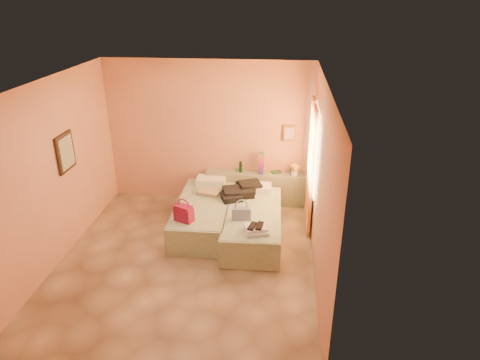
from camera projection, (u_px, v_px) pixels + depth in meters
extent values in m
plane|color=tan|center=(188.00, 259.00, 6.84)|extent=(4.50, 4.50, 0.00)
cube|color=#E29F78|center=(209.00, 133.00, 8.31)|extent=(4.00, 0.02, 2.80)
cube|color=#E29F78|center=(53.00, 174.00, 6.46)|extent=(0.02, 4.50, 2.80)
cube|color=#E29F78|center=(321.00, 185.00, 6.08)|extent=(0.02, 4.50, 2.80)
cube|color=white|center=(177.00, 84.00, 5.70)|extent=(4.00, 4.50, 0.02)
cube|color=#FFD69E|center=(315.00, 149.00, 7.17)|extent=(0.02, 1.10, 1.40)
cube|color=orange|center=(311.00, 171.00, 7.19)|extent=(0.05, 0.55, 2.20)
cube|color=orange|center=(310.00, 159.00, 7.73)|extent=(0.05, 0.45, 2.20)
cube|color=#312116|center=(65.00, 152.00, 6.74)|extent=(0.04, 0.50, 0.60)
cube|color=#B18A3B|center=(289.00, 133.00, 8.12)|extent=(0.25, 0.04, 0.30)
cube|color=gray|center=(257.00, 188.00, 8.52)|extent=(2.05, 0.30, 0.65)
cube|color=#ADC7A0|center=(204.00, 214.00, 7.68)|extent=(0.94, 2.02, 0.50)
cube|color=#ADC7A0|center=(253.00, 224.00, 7.38)|extent=(0.94, 2.02, 0.50)
cylinder|color=#13361E|center=(241.00, 167.00, 8.39)|extent=(0.07, 0.07, 0.22)
cube|color=maroon|center=(261.00, 163.00, 8.27)|extent=(0.10, 0.10, 0.44)
cylinder|color=#539963|center=(239.00, 170.00, 8.48)|extent=(0.16, 0.16, 0.03)
cube|color=#264829|center=(276.00, 172.00, 8.40)|extent=(0.22, 0.19, 0.03)
cube|color=white|center=(295.00, 168.00, 8.24)|extent=(0.27, 0.27, 0.29)
cube|color=maroon|center=(184.00, 213.00, 6.91)|extent=(0.35, 0.28, 0.28)
cube|color=tan|center=(210.00, 192.00, 7.88)|extent=(0.45, 0.39, 0.07)
cube|color=black|center=(241.00, 191.00, 7.78)|extent=(0.75, 0.75, 0.18)
cube|color=#40509B|center=(241.00, 213.00, 7.00)|extent=(0.32, 0.17, 0.20)
cube|color=silver|center=(257.00, 230.00, 6.61)|extent=(0.42, 0.39, 0.10)
cube|color=black|center=(256.00, 226.00, 6.59)|extent=(0.24, 0.28, 0.03)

